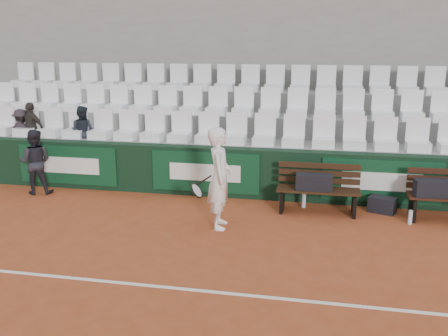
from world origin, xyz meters
TOP-DOWN VIEW (x-y plane):
  - ground at (0.00, 0.00)m, footprint 80.00×80.00m
  - court_baseline at (0.00, 0.00)m, footprint 18.00×0.06m
  - back_barrier at (0.07, 3.99)m, footprint 18.00×0.34m
  - grandstand_tier_front at (0.00, 4.62)m, footprint 18.00×0.95m
  - grandstand_tier_mid at (0.00, 5.58)m, footprint 18.00×0.95m
  - grandstand_tier_back at (0.00, 6.53)m, footprint 18.00×0.95m
  - grandstand_rear_wall at (0.00, 7.15)m, footprint 18.00×0.30m
  - seat_row_front at (0.00, 4.45)m, footprint 11.90×0.44m
  - seat_row_mid at (0.00, 5.40)m, footprint 11.90×0.44m
  - seat_row_back at (0.00, 6.35)m, footprint 11.90×0.44m
  - bench_left at (2.05, 3.32)m, footprint 1.50×0.56m
  - sports_bag_left at (1.96, 3.29)m, footprint 0.67×0.31m
  - sports_bag_right at (4.01, 3.29)m, footprint 0.65×0.35m
  - sports_bag_ground at (3.22, 3.57)m, footprint 0.55×0.44m
  - water_bottle_near at (1.79, 3.57)m, footprint 0.08×0.08m
  - water_bottle_far at (3.63, 3.02)m, footprint 0.07×0.07m
  - tennis_player at (0.43, 2.26)m, footprint 0.74×0.68m
  - ball_kid at (-3.67, 3.39)m, footprint 0.76×0.67m
  - spectator_a at (-4.64, 4.50)m, footprint 0.72×0.49m
  - spectator_b at (-4.39, 4.50)m, footprint 0.74×0.43m
  - spectator_c at (-3.15, 4.50)m, footprint 0.59×0.47m

SIDE VIEW (x-z plane):
  - ground at x=0.00m, z-range 0.00..0.00m
  - court_baseline at x=0.00m, z-range 0.00..0.01m
  - water_bottle_far at x=3.63m, z-range 0.00..0.25m
  - water_bottle_near at x=1.79m, z-range 0.00..0.27m
  - sports_bag_ground at x=3.22m, z-range 0.00..0.29m
  - bench_left at x=2.05m, z-range 0.00..0.45m
  - grandstand_tier_front at x=0.00m, z-range 0.00..1.00m
  - back_barrier at x=0.07m, z-range 0.00..1.00m
  - sports_bag_left at x=1.96m, z-range 0.45..0.73m
  - sports_bag_right at x=4.01m, z-range 0.45..0.74m
  - ball_kid at x=-3.67m, z-range 0.00..1.34m
  - grandstand_tier_mid at x=0.00m, z-range 0.00..1.45m
  - tennis_player at x=0.43m, z-range 0.00..1.71m
  - grandstand_tier_back at x=0.00m, z-range 0.00..1.90m
  - seat_row_front at x=0.00m, z-range 1.00..1.63m
  - spectator_a at x=-4.64m, z-range 1.00..2.03m
  - spectator_c at x=-3.15m, z-range 1.00..2.14m
  - spectator_b at x=-4.39m, z-range 1.00..2.19m
  - seat_row_mid at x=0.00m, z-range 1.45..2.08m
  - grandstand_rear_wall at x=0.00m, z-range 0.00..4.40m
  - seat_row_back at x=0.00m, z-range 1.90..2.53m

